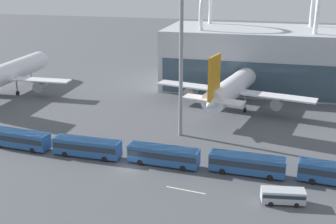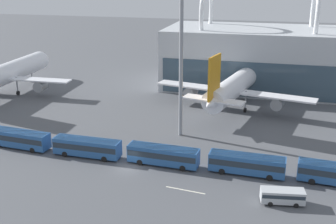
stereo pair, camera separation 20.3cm
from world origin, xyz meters
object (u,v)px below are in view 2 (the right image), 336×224
at_px(airliner_at_gate_far, 234,87).
at_px(floodlight_mast, 181,42).
at_px(airliner_at_gate_near, 6,74).
at_px(shuttle_bus_1, 87,146).
at_px(shuttle_bus_0, 19,138).
at_px(shuttle_bus_2, 163,155).
at_px(shuttle_bus_3, 247,163).
at_px(service_van_foreground, 283,195).

height_order(airliner_at_gate_far, floodlight_mast, floodlight_mast).
bearing_deg(airliner_at_gate_near, shuttle_bus_1, -132.36).
distance_m(airliner_at_gate_far, shuttle_bus_0, 47.33).
bearing_deg(airliner_at_gate_far, airliner_at_gate_near, 102.79).
xyz_separation_m(airliner_at_gate_near, floodlight_mast, (50.02, -17.55, 12.92)).
distance_m(shuttle_bus_1, floodlight_mast, 25.09).
xyz_separation_m(airliner_at_gate_near, shuttle_bus_0, (23.21, -30.74, -3.38)).
height_order(shuttle_bus_0, shuttle_bus_1, same).
xyz_separation_m(shuttle_bus_2, floodlight_mast, (-0.22, 13.71, 16.30)).
xyz_separation_m(airliner_at_gate_far, shuttle_bus_0, (-35.04, -31.63, -3.59)).
bearing_deg(floodlight_mast, shuttle_bus_2, -89.08).
height_order(shuttle_bus_0, floodlight_mast, floodlight_mast).
bearing_deg(shuttle_bus_0, shuttle_bus_3, 4.36).
bearing_deg(shuttle_bus_3, airliner_at_gate_far, 102.24).
relative_size(shuttle_bus_2, shuttle_bus_3, 1.00).
relative_size(airliner_at_gate_far, shuttle_bus_3, 3.07).
distance_m(shuttle_bus_2, shuttle_bus_3, 13.52).
distance_m(airliner_at_gate_near, shuttle_bus_3, 71.05).
xyz_separation_m(shuttle_bus_3, floodlight_mast, (-13.74, 13.62, 16.30)).
bearing_deg(shuttle_bus_2, service_van_foreground, -18.84).
bearing_deg(shuttle_bus_2, floodlight_mast, 93.96).
xyz_separation_m(airliner_at_gate_far, shuttle_bus_3, (5.51, -32.05, -3.59)).
bearing_deg(shuttle_bus_2, shuttle_bus_3, 3.44).
relative_size(shuttle_bus_2, service_van_foreground, 1.94).
bearing_deg(airliner_at_gate_far, service_van_foreground, -152.68).
xyz_separation_m(airliner_at_gate_near, shuttle_bus_3, (63.76, -31.17, -3.38)).
relative_size(airliner_at_gate_near, shuttle_bus_1, 3.30).
bearing_deg(shuttle_bus_3, shuttle_bus_0, -178.12).
bearing_deg(shuttle_bus_3, airliner_at_gate_near, 156.43).
distance_m(shuttle_bus_2, floodlight_mast, 21.30).
xyz_separation_m(shuttle_bus_1, service_van_foreground, (32.47, -7.65, -0.63)).
relative_size(airliner_at_gate_far, floodlight_mast, 1.25).
distance_m(airliner_at_gate_far, floodlight_mast, 23.86).
bearing_deg(service_van_foreground, shuttle_bus_2, -30.47).
bearing_deg(shuttle_bus_3, shuttle_bus_2, -177.11).
bearing_deg(airliner_at_gate_far, shuttle_bus_1, 158.09).
bearing_deg(floodlight_mast, service_van_foreground, -48.04).
height_order(airliner_at_gate_near, shuttle_bus_2, airliner_at_gate_near).
bearing_deg(shuttle_bus_3, floodlight_mast, 137.74).
bearing_deg(airliner_at_gate_far, shuttle_bus_2, 177.94).
height_order(airliner_at_gate_far, shuttle_bus_2, airliner_at_gate_far).
bearing_deg(shuttle_bus_0, service_van_foreground, -5.07).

